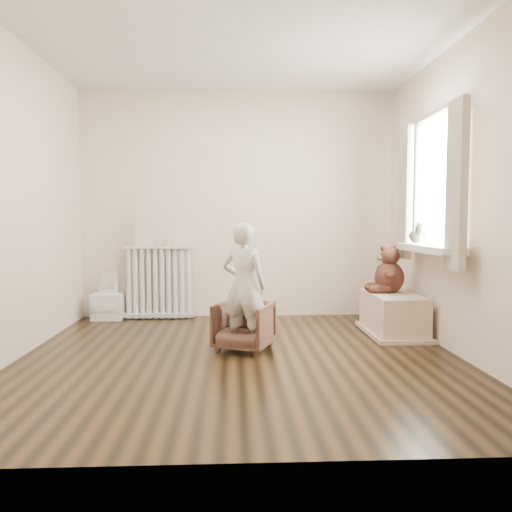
{
  "coord_description": "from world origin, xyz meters",
  "views": [
    {
      "loc": [
        -0.06,
        -4.02,
        1.11
      ],
      "look_at": [
        0.15,
        0.45,
        0.8
      ],
      "focal_mm": 35.0,
      "sensor_mm": 36.0,
      "label": 1
    }
  ],
  "objects_px": {
    "toy_vanity": "(108,295)",
    "teddy_bear": "(390,266)",
    "toy_bench": "(393,314)",
    "plush_cat": "(418,233)",
    "radiator": "(159,285)",
    "child": "(244,286)",
    "armchair": "(244,326)"
  },
  "relations": [
    {
      "from": "teddy_bear",
      "to": "plush_cat",
      "type": "bearing_deg",
      "value": -60.78
    },
    {
      "from": "armchair",
      "to": "toy_bench",
      "type": "distance_m",
      "value": 1.58
    },
    {
      "from": "toy_bench",
      "to": "plush_cat",
      "type": "distance_m",
      "value": 0.84
    },
    {
      "from": "toy_vanity",
      "to": "toy_bench",
      "type": "distance_m",
      "value": 3.12
    },
    {
      "from": "toy_vanity",
      "to": "armchair",
      "type": "distance_m",
      "value": 2.08
    },
    {
      "from": "toy_vanity",
      "to": "child",
      "type": "bearing_deg",
      "value": -44.2
    },
    {
      "from": "child",
      "to": "plush_cat",
      "type": "relative_size",
      "value": 4.45
    },
    {
      "from": "plush_cat",
      "to": "child",
      "type": "bearing_deg",
      "value": -164.24
    },
    {
      "from": "armchair",
      "to": "child",
      "type": "height_order",
      "value": "child"
    },
    {
      "from": "child",
      "to": "toy_vanity",
      "type": "bearing_deg",
      "value": -21.11
    },
    {
      "from": "toy_vanity",
      "to": "plush_cat",
      "type": "xyz_separation_m",
      "value": [
        3.14,
        -1.11,
        0.72
      ]
    },
    {
      "from": "teddy_bear",
      "to": "plush_cat",
      "type": "distance_m",
      "value": 0.49
    },
    {
      "from": "armchair",
      "to": "toy_bench",
      "type": "bearing_deg",
      "value": 43.16
    },
    {
      "from": "toy_vanity",
      "to": "teddy_bear",
      "type": "relative_size",
      "value": 1.14
    },
    {
      "from": "armchair",
      "to": "toy_bench",
      "type": "relative_size",
      "value": 0.54
    },
    {
      "from": "child",
      "to": "radiator",
      "type": "bearing_deg",
      "value": -34.85
    },
    {
      "from": "radiator",
      "to": "plush_cat",
      "type": "relative_size",
      "value": 3.44
    },
    {
      "from": "plush_cat",
      "to": "teddy_bear",
      "type": "bearing_deg",
      "value": 117.96
    },
    {
      "from": "radiator",
      "to": "teddy_bear",
      "type": "distance_m",
      "value": 2.56
    },
    {
      "from": "toy_vanity",
      "to": "child",
      "type": "height_order",
      "value": "child"
    },
    {
      "from": "child",
      "to": "plush_cat",
      "type": "bearing_deg",
      "value": -144.41
    },
    {
      "from": "teddy_bear",
      "to": "radiator",
      "type": "bearing_deg",
      "value": 165.95
    },
    {
      "from": "toy_vanity",
      "to": "armchair",
      "type": "xyz_separation_m",
      "value": [
        1.51,
        -1.42,
        -0.07
      ]
    },
    {
      "from": "armchair",
      "to": "toy_bench",
      "type": "xyz_separation_m",
      "value": [
        1.48,
        0.54,
        -0.01
      ]
    },
    {
      "from": "child",
      "to": "teddy_bear",
      "type": "relative_size",
      "value": 2.31
    },
    {
      "from": "toy_bench",
      "to": "plush_cat",
      "type": "height_order",
      "value": "plush_cat"
    },
    {
      "from": "radiator",
      "to": "toy_vanity",
      "type": "distance_m",
      "value": 0.58
    },
    {
      "from": "toy_vanity",
      "to": "plush_cat",
      "type": "distance_m",
      "value": 3.41
    },
    {
      "from": "child",
      "to": "toy_bench",
      "type": "height_order",
      "value": "child"
    },
    {
      "from": "toy_vanity",
      "to": "teddy_bear",
      "type": "bearing_deg",
      "value": -14.65
    },
    {
      "from": "radiator",
      "to": "toy_bench",
      "type": "relative_size",
      "value": 0.98
    },
    {
      "from": "radiator",
      "to": "toy_vanity",
      "type": "bearing_deg",
      "value": -177.0
    }
  ]
}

